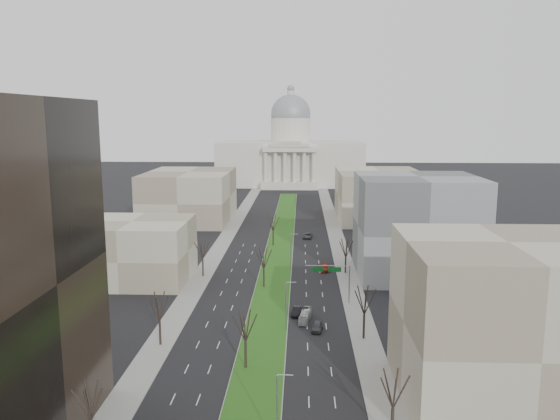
% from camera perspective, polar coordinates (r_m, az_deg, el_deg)
% --- Properties ---
extents(ground, '(600.00, 600.00, 0.00)m').
position_cam_1_polar(ground, '(162.17, -0.01, -3.77)').
color(ground, black).
rests_on(ground, ground).
extents(median, '(8.00, 222.03, 0.20)m').
position_cam_1_polar(median, '(161.17, -0.03, -3.82)').
color(median, '#999993').
rests_on(median, ground).
extents(sidewalk_left, '(5.00, 330.00, 0.15)m').
position_cam_1_polar(sidewalk_left, '(139.89, -7.65, -6.04)').
color(sidewalk_left, gray).
rests_on(sidewalk_left, ground).
extents(sidewalk_right, '(5.00, 330.00, 0.15)m').
position_cam_1_polar(sidewalk_right, '(138.30, 6.87, -6.21)').
color(sidewalk_right, gray).
rests_on(sidewalk_right, ground).
extents(capitol, '(80.00, 46.00, 55.00)m').
position_cam_1_polar(capitol, '(307.96, 1.11, 5.72)').
color(capitol, beige).
rests_on(capitol, ground).
extents(building_beige_left, '(26.00, 22.00, 14.00)m').
position_cam_1_polar(building_beige_left, '(132.36, -15.10, -4.11)').
color(building_beige_left, gray).
rests_on(building_beige_left, ground).
extents(building_tan_right, '(26.00, 24.00, 22.00)m').
position_cam_1_polar(building_tan_right, '(79.21, 22.23, -10.88)').
color(building_tan_right, gray).
rests_on(building_tan_right, ground).
extents(building_grey_right, '(28.00, 26.00, 24.00)m').
position_cam_1_polar(building_grey_right, '(134.99, 14.08, -1.62)').
color(building_grey_right, slate).
rests_on(building_grey_right, ground).
extents(building_far_left, '(30.00, 40.00, 18.00)m').
position_cam_1_polar(building_far_left, '(203.88, -9.44, 1.46)').
color(building_far_left, gray).
rests_on(building_far_left, ground).
extents(building_far_right, '(30.00, 40.00, 18.00)m').
position_cam_1_polar(building_far_right, '(206.60, 10.24, 1.55)').
color(building_far_right, gray).
rests_on(building_far_right, ground).
extents(tree_left_near, '(5.10, 5.10, 9.18)m').
position_cam_1_polar(tree_left_near, '(67.97, -19.25, -18.28)').
color(tree_left_near, black).
rests_on(tree_left_near, ground).
extents(tree_left_mid, '(5.40, 5.40, 9.72)m').
position_cam_1_polar(tree_left_mid, '(93.96, -12.53, -9.71)').
color(tree_left_mid, black).
rests_on(tree_left_mid, ground).
extents(tree_left_far, '(5.28, 5.28, 9.50)m').
position_cam_1_polar(tree_left_far, '(131.46, -8.11, -4.03)').
color(tree_left_far, black).
rests_on(tree_left_far, ground).
extents(tree_right_near, '(5.16, 5.16, 9.29)m').
position_cam_1_polar(tree_right_near, '(68.12, 11.78, -17.77)').
color(tree_right_near, black).
rests_on(tree_right_near, ground).
extents(tree_right_mid, '(5.52, 5.52, 9.94)m').
position_cam_1_polar(tree_right_mid, '(95.31, 8.83, -9.21)').
color(tree_right_mid, black).
rests_on(tree_right_mid, ground).
extents(tree_right_far, '(5.04, 5.04, 9.07)m').
position_cam_1_polar(tree_right_far, '(133.74, 6.90, -3.90)').
color(tree_right_far, black).
rests_on(tree_right_far, ground).
extents(tree_median_a, '(5.40, 5.40, 9.72)m').
position_cam_1_polar(tree_median_a, '(83.90, -3.64, -11.90)').
color(tree_median_a, black).
rests_on(tree_median_a, ground).
extents(tree_median_b, '(5.40, 5.40, 9.72)m').
position_cam_1_polar(tree_median_b, '(121.83, -1.71, -4.96)').
color(tree_median_b, black).
rests_on(tree_median_b, ground).
extents(tree_median_c, '(5.40, 5.40, 9.72)m').
position_cam_1_polar(tree_median_c, '(160.77, -0.73, -1.34)').
color(tree_median_c, black).
rests_on(tree_median_c, ground).
extents(streetlamp_median_a, '(1.90, 0.20, 9.16)m').
position_cam_1_polar(streetlamp_median_a, '(66.45, -0.24, -20.15)').
color(streetlamp_median_a, gray).
rests_on(streetlamp_median_a, ground).
extents(streetlamp_median_b, '(1.90, 0.20, 9.16)m').
position_cam_1_polar(streetlamp_median_b, '(98.33, 0.67, -9.93)').
color(streetlamp_median_b, gray).
rests_on(streetlamp_median_b, ground).
extents(streetlamp_median_c, '(1.90, 0.20, 9.16)m').
position_cam_1_polar(streetlamp_median_c, '(136.65, 1.15, -4.28)').
color(streetlamp_median_c, gray).
rests_on(streetlamp_median_c, ground).
extents(mast_arm_signs, '(9.12, 0.24, 8.09)m').
position_cam_1_polar(mast_arm_signs, '(112.41, 5.89, -6.75)').
color(mast_arm_signs, gray).
rests_on(mast_arm_signs, ground).
extents(car_grey_near, '(2.42, 4.58, 1.48)m').
position_cam_1_polar(car_grey_near, '(100.19, 3.91, -12.06)').
color(car_grey_near, '#414247').
rests_on(car_grey_near, ground).
extents(car_black, '(2.31, 4.80, 1.52)m').
position_cam_1_polar(car_black, '(107.37, 1.77, -10.51)').
color(car_black, black).
rests_on(car_black, ground).
extents(car_red, '(2.45, 5.26, 1.49)m').
position_cam_1_polar(car_red, '(137.02, 4.69, -6.03)').
color(car_red, maroon).
rests_on(car_red, ground).
extents(car_grey_far, '(3.15, 5.78, 1.54)m').
position_cam_1_polar(car_grey_far, '(172.53, 2.91, -2.70)').
color(car_grey_far, '#47484E').
rests_on(car_grey_far, ground).
extents(box_van, '(2.57, 6.95, 1.89)m').
position_cam_1_polar(box_van, '(104.53, 2.65, -10.98)').
color(box_van, silver).
rests_on(box_van, ground).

